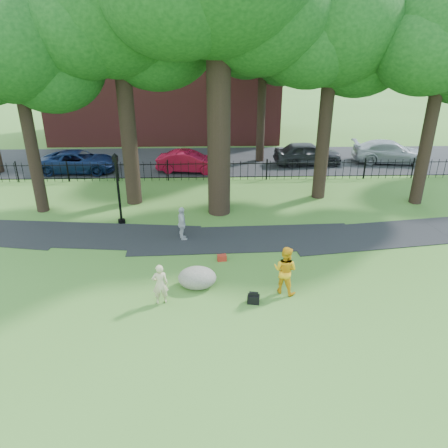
{
  "coord_description": "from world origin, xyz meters",
  "views": [
    {
      "loc": [
        -0.39,
        -13.36,
        8.72
      ],
      "look_at": [
        0.09,
        2.0,
        1.63
      ],
      "focal_mm": 35.0,
      "sensor_mm": 36.0,
      "label": 1
    }
  ],
  "objects_px": {
    "lamppost": "(118,190)",
    "woman": "(160,284)",
    "red_sedan": "(189,162)",
    "man": "(285,270)",
    "boulder": "(197,276)"
  },
  "relations": [
    {
      "from": "woman",
      "to": "boulder",
      "type": "bearing_deg",
      "value": -151.3
    },
    {
      "from": "woman",
      "to": "man",
      "type": "height_order",
      "value": "man"
    },
    {
      "from": "woman",
      "to": "red_sedan",
      "type": "height_order",
      "value": "woman"
    },
    {
      "from": "woman",
      "to": "red_sedan",
      "type": "xyz_separation_m",
      "value": [
        0.36,
        14.53,
        -0.07
      ]
    },
    {
      "from": "woman",
      "to": "red_sedan",
      "type": "bearing_deg",
      "value": -102.01
    },
    {
      "from": "man",
      "to": "boulder",
      "type": "bearing_deg",
      "value": 23.51
    },
    {
      "from": "woman",
      "to": "boulder",
      "type": "relative_size",
      "value": 1.07
    },
    {
      "from": "lamppost",
      "to": "man",
      "type": "bearing_deg",
      "value": -32.78
    },
    {
      "from": "lamppost",
      "to": "red_sedan",
      "type": "bearing_deg",
      "value": 78.73
    },
    {
      "from": "lamppost",
      "to": "red_sedan",
      "type": "height_order",
      "value": "lamppost"
    },
    {
      "from": "woman",
      "to": "lamppost",
      "type": "distance_m",
      "value": 7.16
    },
    {
      "from": "woman",
      "to": "man",
      "type": "relative_size",
      "value": 0.83
    },
    {
      "from": "boulder",
      "to": "lamppost",
      "type": "distance_m",
      "value": 6.89
    },
    {
      "from": "man",
      "to": "woman",
      "type": "bearing_deg",
      "value": 39.09
    },
    {
      "from": "lamppost",
      "to": "woman",
      "type": "bearing_deg",
      "value": -60.09
    }
  ]
}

